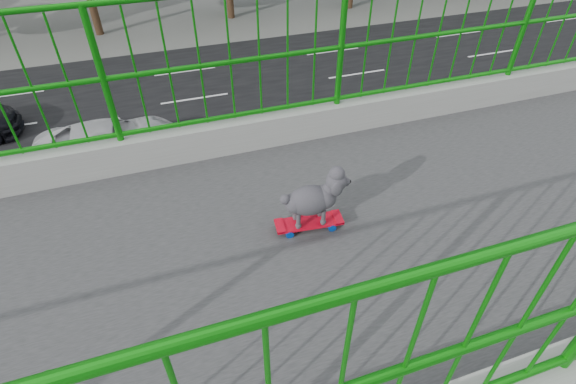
% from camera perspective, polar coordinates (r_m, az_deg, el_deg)
% --- Properties ---
extents(road, '(18.00, 90.00, 0.02)m').
position_cam_1_polar(road, '(17.74, -10.57, 7.62)').
color(road, black).
rests_on(road, ground).
extents(footbridge, '(3.00, 24.00, 7.00)m').
position_cam_1_polar(footbridge, '(4.87, 11.50, -19.07)').
color(footbridge, '#2D2D2F').
rests_on(footbridge, ground).
extents(railing, '(3.00, 24.00, 1.42)m').
position_cam_1_polar(railing, '(3.35, 15.88, -1.05)').
color(railing, gray).
rests_on(railing, footbridge).
extents(skateboard, '(0.20, 0.52, 0.07)m').
position_cam_1_polar(skateboard, '(3.28, 2.77, -4.08)').
color(skateboard, red).
rests_on(skateboard, footbridge).
extents(poodle, '(0.25, 0.52, 0.43)m').
position_cam_1_polar(poodle, '(3.12, 3.40, -0.73)').
color(poodle, '#28262B').
rests_on(poodle, skateboard).
extents(car_0, '(1.85, 4.60, 1.57)m').
position_cam_1_polar(car_0, '(15.26, 26.14, 1.30)').
color(car_0, '#C4070A').
rests_on(car_0, ground).
extents(car_2, '(2.33, 5.06, 1.40)m').
position_cam_1_polar(car_2, '(16.90, -22.31, 6.09)').
color(car_2, silver).
rests_on(car_2, ground).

